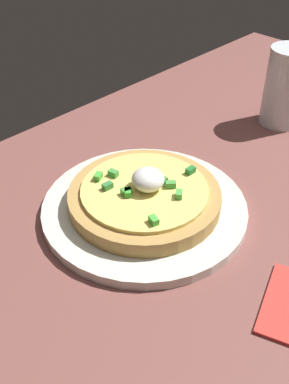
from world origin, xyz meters
The scene contains 4 objects.
dining_table centered at (0.00, 0.00, 1.13)cm, with size 126.56×64.64×2.26cm, color brown.
plate centered at (5.05, -3.48, 2.93)cm, with size 26.57×26.57×1.35cm, color silver.
pizza centered at (5.03, -3.47, 4.98)cm, with size 19.54×19.54×5.28cm.
cup_near centered at (-28.20, -3.77, 7.96)cm, with size 6.90×6.90×12.96cm.
Camera 1 is at (38.07, 28.96, 41.72)cm, focal length 43.35 mm.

